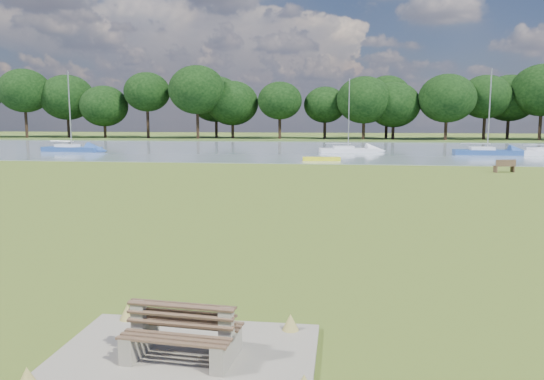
# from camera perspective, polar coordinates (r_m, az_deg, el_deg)

# --- Properties ---
(ground) EXTENTS (220.00, 220.00, 0.00)m
(ground) POSITION_cam_1_polar(r_m,az_deg,el_deg) (22.22, 1.04, -2.22)
(ground) COLOR olive
(river) EXTENTS (220.00, 40.00, 0.10)m
(river) POSITION_cam_1_polar(r_m,az_deg,el_deg) (63.91, 5.30, 4.35)
(river) COLOR gray
(river) RESTS_ON ground
(far_bank) EXTENTS (220.00, 20.00, 0.40)m
(far_bank) POSITION_cam_1_polar(r_m,az_deg,el_deg) (93.85, 6.03, 5.45)
(far_bank) COLOR #4C6626
(far_bank) RESTS_ON ground
(concrete_pad) EXTENTS (4.20, 3.20, 0.10)m
(concrete_pad) POSITION_cam_1_polar(r_m,az_deg,el_deg) (8.98, -9.57, -17.57)
(concrete_pad) COLOR gray
(concrete_pad) RESTS_ON ground
(bench_pair) EXTENTS (1.84, 1.18, 0.95)m
(bench_pair) POSITION_cam_1_polar(r_m,az_deg,el_deg) (8.81, -9.64, -15.00)
(bench_pair) COLOR gray
(bench_pair) RESTS_ON concrete_pad
(riverbank_bench) EXTENTS (1.56, 0.81, 0.92)m
(riverbank_bench) POSITION_cam_1_polar(r_m,az_deg,el_deg) (40.82, 23.75, 2.39)
(riverbank_bench) COLOR brown
(riverbank_bench) RESTS_ON ground
(kayak) EXTENTS (3.37, 1.10, 0.33)m
(kayak) POSITION_cam_1_polar(r_m,az_deg,el_deg) (46.97, 5.34, 3.35)
(kayak) COLOR yellow
(kayak) RESTS_ON river
(tree_line) EXTENTS (138.82, 10.06, 12.18)m
(tree_line) POSITION_cam_1_polar(r_m,az_deg,el_deg) (89.92, 4.56, 9.96)
(tree_line) COLOR black
(tree_line) RESTS_ON far_bank
(sailboat_1) EXTENTS (6.43, 2.84, 7.95)m
(sailboat_1) POSITION_cam_1_polar(r_m,az_deg,el_deg) (58.68, 8.12, 4.43)
(sailboat_1) COLOR silver
(sailboat_1) RESTS_ON river
(sailboat_2) EXTENTS (6.59, 1.95, 8.68)m
(sailboat_2) POSITION_cam_1_polar(r_m,az_deg,el_deg) (58.25, 22.07, 3.99)
(sailboat_2) COLOR navy
(sailboat_2) RESTS_ON river
(sailboat_3) EXTENTS (6.84, 2.71, 8.84)m
(sailboat_3) POSITION_cam_1_polar(r_m,az_deg,el_deg) (63.24, -20.81, 4.32)
(sailboat_3) COLOR navy
(sailboat_3) RESTS_ON river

